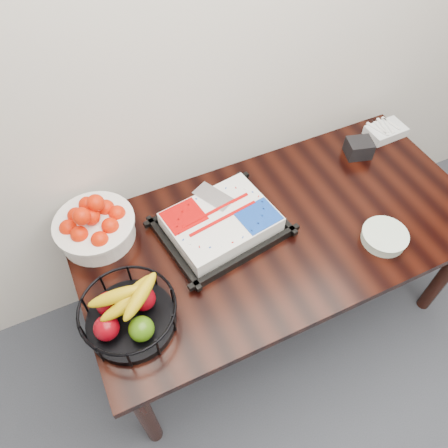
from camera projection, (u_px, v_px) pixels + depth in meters
name	position (u px, v px, depth m)	size (l,w,h in m)	color
table	(280.00, 239.00, 2.00)	(1.80, 0.90, 0.75)	black
cake_tray	(221.00, 224.00, 1.89)	(0.56, 0.47, 0.10)	black
tangerine_bowl	(94.00, 223.00, 1.83)	(0.34, 0.34, 0.22)	white
fruit_basket	(129.00, 313.00, 1.59)	(0.36, 0.36, 0.19)	black
plate_stack	(384.00, 237.00, 1.87)	(0.20, 0.20, 0.05)	white
fork_bag	(386.00, 131.00, 2.29)	(0.20, 0.13, 0.06)	silver
napkin_box	(359.00, 148.00, 2.18)	(0.12, 0.10, 0.09)	black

